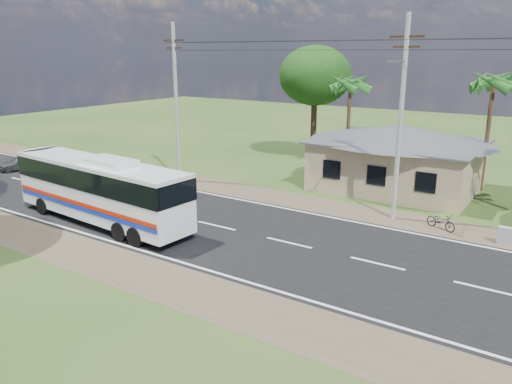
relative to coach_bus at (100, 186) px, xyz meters
The scene contains 10 objects.
ground 10.67m from the coach_bus, 16.93° to the left, with size 120.00×120.00×0.00m, color #264117.
road 10.66m from the coach_bus, 16.93° to the left, with size 120.00×16.00×0.03m.
house 19.46m from the coach_bus, 55.56° to the left, with size 12.40×10.00×5.00m.
utility_poles 16.26m from the coach_bus, 36.95° to the left, with size 32.80×2.22×11.00m.
palm_mid 25.00m from the coach_bus, 49.21° to the left, with size 2.80×2.80×8.20m.
palm_far 20.48m from the coach_bus, 72.51° to the left, with size 2.80×2.80×7.70m.
tree_behind_house 21.72m from the coach_bus, 84.57° to the left, with size 6.00×6.00×9.61m.
coach_bus is the anchor object (origin of this frame).
motorcycle 18.25m from the coach_bus, 30.37° to the left, with size 0.61×1.74×0.91m, color black.
small_car 16.46m from the coach_bus, 161.90° to the left, with size 1.42×3.54×1.21m, color #2D2D2F.
Camera 1 is at (11.27, -19.96, 9.07)m, focal length 35.00 mm.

